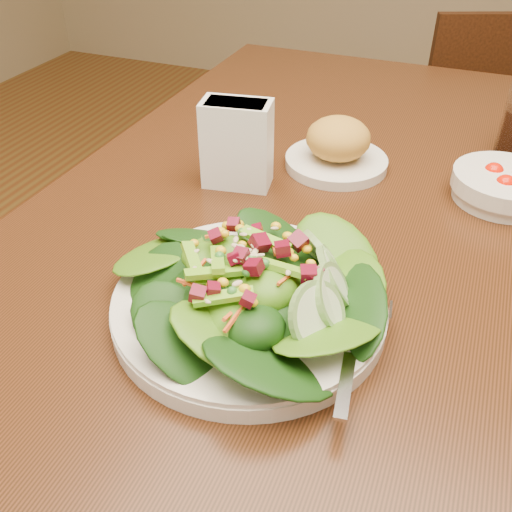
% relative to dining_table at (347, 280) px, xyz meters
% --- Properties ---
extents(dining_table, '(0.90, 1.40, 0.75)m').
position_rel_dining_table_xyz_m(dining_table, '(0.00, 0.00, 0.00)').
color(dining_table, '#492311').
rests_on(dining_table, ground_plane).
extents(chair_far, '(0.50, 0.50, 0.83)m').
position_rel_dining_table_xyz_m(chair_far, '(0.11, 1.04, -0.21)').
color(chair_far, '#3B190A').
rests_on(chair_far, ground_plane).
extents(salad_plate, '(0.30, 0.30, 0.09)m').
position_rel_dining_table_xyz_m(salad_plate, '(-0.05, -0.22, 0.13)').
color(salad_plate, silver).
rests_on(salad_plate, dining_table).
extents(bread_plate, '(0.16, 0.16, 0.08)m').
position_rel_dining_table_xyz_m(bread_plate, '(-0.07, 0.15, 0.13)').
color(bread_plate, silver).
rests_on(bread_plate, dining_table).
extents(tomato_bowl, '(0.15, 0.15, 0.05)m').
position_rel_dining_table_xyz_m(tomato_bowl, '(0.18, 0.14, 0.12)').
color(tomato_bowl, silver).
rests_on(tomato_bowl, dining_table).
extents(napkin_holder, '(0.11, 0.07, 0.13)m').
position_rel_dining_table_xyz_m(napkin_holder, '(-0.19, 0.04, 0.17)').
color(napkin_holder, white).
rests_on(napkin_holder, dining_table).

